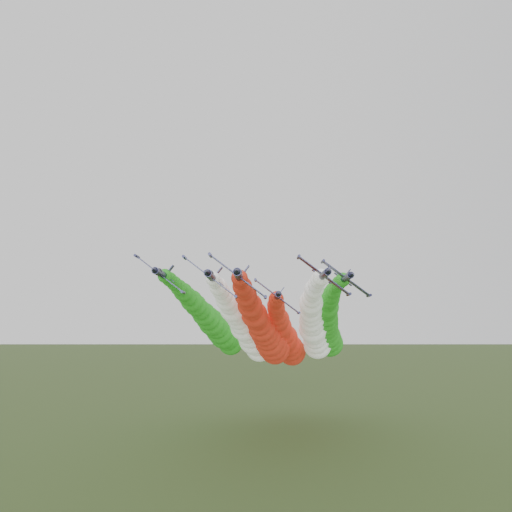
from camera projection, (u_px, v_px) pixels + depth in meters
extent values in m
cylinder|color=black|center=(238.00, 275.00, 78.30)|extent=(1.75, 10.24, 1.75)
cone|color=black|center=(237.00, 271.00, 72.33)|extent=(1.59, 2.05, 1.59)
cone|color=black|center=(240.00, 279.00, 83.81)|extent=(1.59, 1.02, 1.59)
ellipsoid|color=black|center=(240.00, 271.00, 76.10)|extent=(1.16, 2.14, 1.11)
cube|color=black|center=(238.00, 276.00, 78.06)|extent=(8.77, 2.16, 6.73)
cylinder|color=black|center=(210.00, 255.00, 78.56)|extent=(0.70, 2.96, 0.70)
cylinder|color=black|center=(265.00, 297.00, 77.55)|extent=(0.70, 2.96, 0.70)
cube|color=black|center=(244.00, 272.00, 82.72)|extent=(1.71, 1.71, 2.18)
cube|color=black|center=(240.00, 277.00, 82.59)|extent=(3.51, 1.25, 2.71)
sphere|color=red|center=(239.00, 278.00, 82.24)|extent=(2.79, 2.79, 2.79)
sphere|color=red|center=(241.00, 282.00, 87.14)|extent=(2.86, 2.86, 2.86)
sphere|color=red|center=(242.00, 286.00, 92.01)|extent=(3.68, 3.68, 3.68)
sphere|color=red|center=(244.00, 291.00, 96.86)|extent=(3.65, 3.65, 3.65)
sphere|color=red|center=(246.00, 296.00, 101.70)|extent=(4.60, 4.60, 4.60)
sphere|color=red|center=(248.00, 300.00, 106.52)|extent=(4.59, 4.59, 4.59)
sphere|color=red|center=(250.00, 305.00, 111.33)|extent=(5.61, 5.61, 5.61)
sphere|color=red|center=(252.00, 310.00, 116.12)|extent=(5.14, 5.14, 5.14)
sphere|color=red|center=(254.00, 314.00, 120.91)|extent=(6.47, 6.47, 6.47)
sphere|color=red|center=(257.00, 319.00, 125.68)|extent=(5.74, 5.74, 5.74)
sphere|color=red|center=(259.00, 324.00, 130.44)|extent=(6.37, 6.37, 6.37)
sphere|color=red|center=(262.00, 328.00, 135.19)|extent=(7.44, 7.44, 7.44)
sphere|color=red|center=(264.00, 332.00, 139.94)|extent=(7.71, 7.71, 7.71)
sphere|color=red|center=(267.00, 337.00, 144.67)|extent=(8.09, 8.09, 8.09)
sphere|color=red|center=(269.00, 341.00, 149.40)|extent=(9.08, 9.08, 9.08)
sphere|color=red|center=(272.00, 345.00, 154.11)|extent=(9.54, 9.54, 9.54)
sphere|color=red|center=(275.00, 349.00, 158.82)|extent=(9.48, 9.48, 9.48)
cylinder|color=black|center=(211.00, 276.00, 83.57)|extent=(1.75, 10.24, 1.75)
cone|color=black|center=(207.00, 272.00, 77.60)|extent=(1.59, 2.05, 1.59)
cone|color=black|center=(214.00, 280.00, 89.08)|extent=(1.59, 1.02, 1.59)
ellipsoid|color=black|center=(211.00, 273.00, 81.37)|extent=(1.16, 2.14, 1.11)
cube|color=black|center=(210.00, 277.00, 83.32)|extent=(8.77, 2.16, 6.73)
cylinder|color=black|center=(185.00, 257.00, 83.83)|extent=(0.70, 2.96, 0.70)
cylinder|color=black|center=(236.00, 297.00, 82.81)|extent=(0.70, 2.96, 0.70)
cube|color=black|center=(218.00, 273.00, 87.99)|extent=(1.71, 1.71, 2.18)
cube|color=black|center=(214.00, 278.00, 87.86)|extent=(3.51, 1.25, 2.71)
sphere|color=white|center=(213.00, 279.00, 87.51)|extent=(2.60, 2.60, 2.60)
sphere|color=white|center=(216.00, 282.00, 92.40)|extent=(2.66, 2.66, 2.66)
sphere|color=white|center=(218.00, 286.00, 97.27)|extent=(3.60, 3.60, 3.60)
sphere|color=white|center=(221.00, 291.00, 102.13)|extent=(3.70, 3.70, 3.70)
sphere|color=white|center=(224.00, 295.00, 106.96)|extent=(4.02, 4.02, 4.02)
sphere|color=white|center=(227.00, 300.00, 111.78)|extent=(4.85, 4.85, 4.85)
sphere|color=white|center=(230.00, 304.00, 116.59)|extent=(4.87, 4.87, 4.87)
sphere|color=white|center=(232.00, 309.00, 121.39)|extent=(6.22, 6.22, 6.22)
sphere|color=white|center=(235.00, 313.00, 126.17)|extent=(6.01, 6.01, 6.01)
sphere|color=white|center=(238.00, 318.00, 130.95)|extent=(6.17, 6.17, 6.17)
sphere|color=white|center=(241.00, 322.00, 135.71)|extent=(6.64, 6.64, 6.64)
sphere|color=white|center=(244.00, 327.00, 140.46)|extent=(7.92, 7.92, 7.92)
sphere|color=white|center=(247.00, 331.00, 145.21)|extent=(7.24, 7.24, 7.24)
sphere|color=white|center=(250.00, 335.00, 149.94)|extent=(7.92, 7.92, 7.92)
sphere|color=white|center=(253.00, 339.00, 154.66)|extent=(9.25, 9.25, 9.25)
sphere|color=white|center=(257.00, 343.00, 159.38)|extent=(8.10, 8.10, 8.10)
sphere|color=white|center=(260.00, 347.00, 164.08)|extent=(9.26, 9.26, 9.26)
cylinder|color=black|center=(324.00, 275.00, 87.73)|extent=(1.75, 10.24, 1.75)
cone|color=black|center=(329.00, 271.00, 81.77)|extent=(1.59, 2.05, 1.59)
cone|color=black|center=(320.00, 278.00, 93.24)|extent=(1.59, 1.02, 1.59)
ellipsoid|color=black|center=(327.00, 271.00, 85.53)|extent=(1.16, 2.14, 1.11)
cube|color=black|center=(324.00, 276.00, 87.49)|extent=(8.77, 2.16, 6.73)
cylinder|color=black|center=(299.00, 257.00, 87.99)|extent=(0.70, 2.96, 0.70)
cylinder|color=black|center=(349.00, 294.00, 86.98)|extent=(0.70, 2.96, 0.70)
cube|color=black|center=(325.00, 272.00, 92.15)|extent=(1.71, 1.71, 2.18)
cube|color=black|center=(322.00, 277.00, 92.03)|extent=(3.51, 1.25, 2.71)
sphere|color=white|center=(321.00, 277.00, 91.67)|extent=(3.17, 3.17, 3.17)
sphere|color=white|center=(318.00, 281.00, 96.57)|extent=(3.21, 3.21, 3.21)
sphere|color=white|center=(316.00, 285.00, 101.44)|extent=(3.38, 3.38, 3.38)
sphere|color=white|center=(314.00, 289.00, 106.29)|extent=(4.15, 4.15, 4.15)
sphere|color=white|center=(313.00, 294.00, 111.13)|extent=(3.99, 3.99, 3.99)
sphere|color=white|center=(312.00, 298.00, 115.95)|extent=(4.69, 4.69, 4.69)
sphere|color=white|center=(311.00, 302.00, 120.76)|extent=(5.87, 5.87, 5.87)
sphere|color=white|center=(311.00, 307.00, 125.55)|extent=(5.37, 5.37, 5.37)
sphere|color=white|center=(311.00, 311.00, 130.34)|extent=(5.96, 5.96, 5.96)
sphere|color=white|center=(311.00, 316.00, 135.11)|extent=(6.15, 6.15, 6.15)
sphere|color=white|center=(311.00, 320.00, 139.87)|extent=(6.97, 6.97, 6.97)
sphere|color=white|center=(312.00, 324.00, 144.63)|extent=(7.01, 7.01, 7.01)
sphere|color=white|center=(313.00, 329.00, 149.37)|extent=(8.40, 8.40, 8.40)
sphere|color=white|center=(314.00, 333.00, 154.10)|extent=(7.55, 7.55, 7.55)
sphere|color=white|center=(315.00, 337.00, 158.83)|extent=(7.63, 7.63, 7.63)
sphere|color=white|center=(316.00, 341.00, 163.54)|extent=(8.47, 8.47, 8.47)
sphere|color=white|center=(317.00, 345.00, 168.25)|extent=(9.29, 9.29, 9.29)
cylinder|color=black|center=(161.00, 274.00, 91.50)|extent=(1.75, 10.24, 1.75)
cone|color=black|center=(154.00, 270.00, 85.53)|extent=(1.59, 2.05, 1.59)
cone|color=black|center=(166.00, 277.00, 97.01)|extent=(1.59, 1.02, 1.59)
ellipsoid|color=black|center=(160.00, 270.00, 89.30)|extent=(1.16, 2.14, 1.11)
cube|color=black|center=(160.00, 274.00, 91.25)|extent=(8.77, 2.16, 6.73)
cylinder|color=black|center=(137.00, 256.00, 91.76)|extent=(0.70, 2.96, 0.70)
cylinder|color=black|center=(183.00, 292.00, 90.74)|extent=(0.70, 2.96, 0.70)
cube|color=black|center=(169.00, 271.00, 95.92)|extent=(1.71, 1.71, 2.18)
cube|color=black|center=(166.00, 275.00, 95.79)|extent=(3.51, 1.25, 2.71)
sphere|color=#1F861A|center=(165.00, 276.00, 95.44)|extent=(2.73, 2.73, 2.73)
sphere|color=#1F861A|center=(170.00, 279.00, 100.33)|extent=(2.99, 2.99, 2.99)
sphere|color=#1F861A|center=(174.00, 283.00, 105.21)|extent=(3.17, 3.17, 3.17)
sphere|color=#1F861A|center=(179.00, 288.00, 110.06)|extent=(3.62, 3.62, 3.62)
sphere|color=#1F861A|center=(183.00, 292.00, 114.89)|extent=(4.33, 4.33, 4.33)
sphere|color=#1F861A|center=(187.00, 296.00, 119.72)|extent=(4.49, 4.49, 4.49)
sphere|color=#1F861A|center=(192.00, 301.00, 124.52)|extent=(5.42, 5.42, 5.42)
sphere|color=#1F861A|center=(196.00, 305.00, 129.32)|extent=(5.62, 5.62, 5.62)
sphere|color=#1F861A|center=(200.00, 309.00, 134.10)|extent=(5.56, 5.56, 5.56)
sphere|color=#1F861A|center=(204.00, 314.00, 138.88)|extent=(6.46, 6.46, 6.46)
sphere|color=#1F861A|center=(208.00, 318.00, 143.64)|extent=(6.90, 6.90, 6.90)
sphere|color=#1F861A|center=(212.00, 322.00, 148.39)|extent=(7.77, 7.77, 7.77)
sphere|color=#1F861A|center=(215.00, 326.00, 153.14)|extent=(7.59, 7.59, 7.59)
sphere|color=#1F861A|center=(219.00, 331.00, 157.87)|extent=(8.40, 8.40, 8.40)
sphere|color=#1F861A|center=(223.00, 335.00, 162.59)|extent=(8.94, 8.94, 8.94)
sphere|color=#1F861A|center=(227.00, 339.00, 167.31)|extent=(7.86, 7.86, 7.86)
sphere|color=#1F861A|center=(231.00, 343.00, 172.02)|extent=(8.47, 8.47, 8.47)
cylinder|color=black|center=(346.00, 278.00, 95.91)|extent=(1.75, 10.24, 1.75)
cone|color=black|center=(352.00, 274.00, 89.95)|extent=(1.59, 2.05, 1.59)
cone|color=black|center=(341.00, 281.00, 101.43)|extent=(1.59, 1.02, 1.59)
ellipsoid|color=black|center=(350.00, 275.00, 93.71)|extent=(1.16, 2.14, 1.11)
cube|color=black|center=(346.00, 278.00, 95.67)|extent=(8.77, 2.16, 6.73)
cylinder|color=black|center=(323.00, 261.00, 96.17)|extent=(0.70, 2.96, 0.70)
cylinder|color=black|center=(369.00, 296.00, 95.16)|extent=(0.70, 2.96, 0.70)
cube|color=black|center=(346.00, 275.00, 100.33)|extent=(1.71, 1.71, 2.18)
cube|color=black|center=(343.00, 279.00, 100.21)|extent=(3.51, 1.25, 2.71)
sphere|color=#1F861A|center=(343.00, 280.00, 99.85)|extent=(2.93, 2.93, 2.93)
sphere|color=#1F861A|center=(339.00, 283.00, 104.75)|extent=(3.02, 3.02, 3.02)
sphere|color=#1F861A|center=(336.00, 287.00, 109.62)|extent=(3.01, 3.01, 3.01)
sphere|color=#1F861A|center=(333.00, 290.00, 114.47)|extent=(3.78, 3.78, 3.78)
sphere|color=#1F861A|center=(331.00, 295.00, 119.31)|extent=(4.40, 4.40, 4.40)
sphere|color=#1F861A|center=(330.00, 299.00, 124.13)|extent=(4.99, 4.99, 4.99)
sphere|color=#1F861A|center=(328.00, 303.00, 128.94)|extent=(4.59, 4.59, 4.59)
sphere|color=#1F861A|center=(328.00, 307.00, 133.73)|extent=(6.14, 6.14, 6.14)
sphere|color=#1F861A|center=(327.00, 311.00, 138.52)|extent=(5.72, 5.72, 5.72)
sphere|color=#1F861A|center=(327.00, 315.00, 143.29)|extent=(6.56, 6.56, 6.56)
sphere|color=#1F861A|center=(326.00, 319.00, 148.05)|extent=(7.05, 7.05, 7.05)
sphere|color=#1F861A|center=(327.00, 323.00, 152.81)|extent=(7.22, 7.22, 7.22)
sphere|color=#1F861A|center=(327.00, 328.00, 157.55)|extent=(7.24, 7.24, 7.24)
sphere|color=#1F861A|center=(327.00, 332.00, 162.28)|extent=(7.52, 7.52, 7.52)
sphere|color=#1F861A|center=(328.00, 335.00, 167.01)|extent=(8.44, 8.44, 8.44)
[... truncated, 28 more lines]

